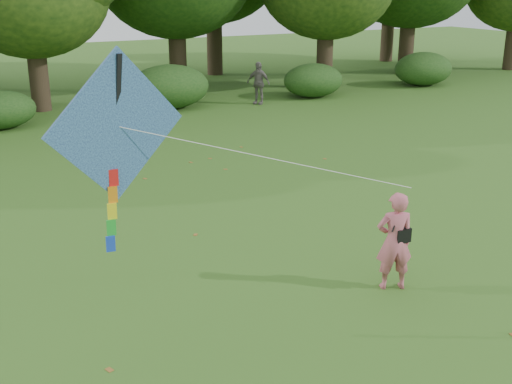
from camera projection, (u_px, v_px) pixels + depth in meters
name	position (u px, v px, depth m)	size (l,w,h in m)	color
ground	(363.00, 294.00, 11.45)	(100.00, 100.00, 0.00)	#265114
man_kite_flyer	(394.00, 241.00, 11.40)	(0.67, 0.44, 1.83)	#C05A6B
bystander_right	(258.00, 83.00, 28.49)	(1.10, 0.46, 1.88)	slate
crossbody_bag	(401.00, 234.00, 11.39)	(0.43, 0.20, 0.72)	black
flying_kite	(118.00, 130.00, 9.30)	(6.01, 1.20, 3.10)	#276BAA
shrub_band	(84.00, 97.00, 25.66)	(39.15, 3.22, 1.88)	#264919
fallen_leaves	(269.00, 200.00, 16.27)	(10.47, 13.76, 0.01)	brown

